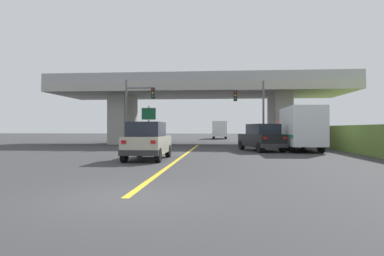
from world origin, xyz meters
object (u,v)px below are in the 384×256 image
object	(u,v)px
traffic_signal_farside	(135,105)
suv_crossing	(262,138)
traffic_signal_nearside	(254,106)
suv_lead	(148,141)
highway_sign	(149,117)
box_truck	(300,128)
semi_truck_distant	(220,130)

from	to	relation	value
traffic_signal_farside	suv_crossing	bearing A→B (deg)	-20.30
traffic_signal_nearside	suv_lead	bearing A→B (deg)	-119.18
suv_lead	highway_sign	distance (m)	17.74
traffic_signal_farside	highway_sign	size ratio (longest dim) A/B	1.48
suv_crossing	traffic_signal_nearside	size ratio (longest dim) A/B	0.83
suv_crossing	highway_sign	world-z (taller)	highway_sign
highway_sign	box_truck	bearing A→B (deg)	-34.18
suv_crossing	highway_sign	distance (m)	14.63
traffic_signal_nearside	highway_sign	distance (m)	11.71
box_truck	suv_crossing	bearing A→B (deg)	-168.14
suv_crossing	semi_truck_distant	xyz separation A→B (m)	(-3.17, 30.45, 0.53)
suv_crossing	box_truck	world-z (taller)	box_truck
traffic_signal_farside	semi_truck_distant	world-z (taller)	traffic_signal_farside
box_truck	traffic_signal_nearside	size ratio (longest dim) A/B	1.20
traffic_signal_farside	semi_truck_distant	bearing A→B (deg)	74.39
suv_lead	traffic_signal_nearside	bearing A→B (deg)	60.82
suv_lead	traffic_signal_farside	bearing A→B (deg)	107.77
traffic_signal_farside	box_truck	bearing A→B (deg)	-13.78
highway_sign	traffic_signal_farside	bearing A→B (deg)	-89.10
suv_lead	highway_sign	xyz separation A→B (m)	(-3.72, 17.24, 1.93)
traffic_signal_farside	highway_sign	xyz separation A→B (m)	(-0.09, 5.91, -0.84)
suv_crossing	traffic_signal_nearside	world-z (taller)	traffic_signal_nearside
suv_crossing	semi_truck_distant	size ratio (longest dim) A/B	0.77
semi_truck_distant	suv_lead	bearing A→B (deg)	-95.71
suv_lead	suv_crossing	world-z (taller)	same
suv_lead	suv_crossing	xyz separation A→B (m)	(6.95, 7.42, 0.00)
suv_crossing	highway_sign	size ratio (longest dim) A/B	1.21
suv_lead	traffic_signal_nearside	xyz separation A→B (m)	(6.86, 12.29, 2.67)
suv_crossing	highway_sign	bearing A→B (deg)	119.79
traffic_signal_farside	highway_sign	bearing A→B (deg)	90.90
suv_lead	semi_truck_distant	distance (m)	38.05
highway_sign	semi_truck_distant	xyz separation A→B (m)	(7.51, 20.62, -1.39)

